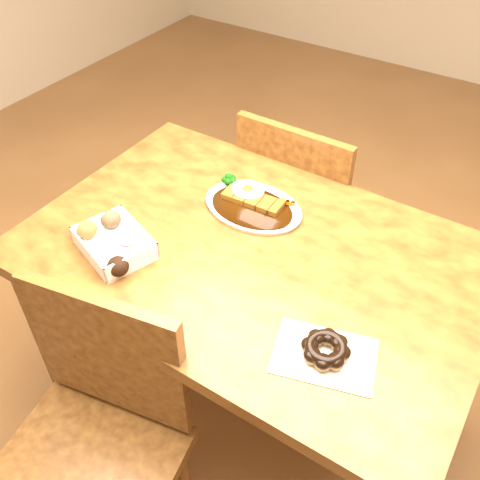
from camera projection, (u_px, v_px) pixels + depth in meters
The scene contains 7 objects.
ground at pixel (250, 404), 1.90m from camera, with size 6.00×6.00×0.00m, color brown.
table at pixel (253, 277), 1.46m from camera, with size 1.20×0.80×0.75m.
chair_far at pixel (304, 209), 1.95m from camera, with size 0.42×0.42×0.87m.
chair_near at pixel (94, 442), 1.29m from camera, with size 0.49×0.49×0.87m.
katsu_curry_plate at pixel (252, 203), 1.52m from camera, with size 0.29×0.21×0.06m.
donut_box at pixel (113, 242), 1.38m from camera, with size 0.24×0.21×0.06m.
pon_de_ring at pixel (326, 350), 1.13m from camera, with size 0.25×0.21×0.04m.
Camera 1 is at (0.52, -0.87, 1.70)m, focal length 40.00 mm.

